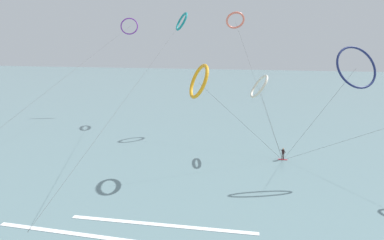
{
  "coord_description": "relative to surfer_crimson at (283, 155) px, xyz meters",
  "views": [
    {
      "loc": [
        8.03,
        -13.65,
        15.7
      ],
      "look_at": [
        0.0,
        21.02,
        7.54
      ],
      "focal_mm": 30.46,
      "sensor_mm": 36.0,
      "label": 1
    }
  ],
  "objects": [
    {
      "name": "kite_amber",
      "position": [
        -10.76,
        -6.27,
        10.63
      ],
      "size": [
        12.81,
        8.72,
        13.62
      ],
      "rotation": [
        0.0,
        0.0,
        5.26
      ],
      "color": "orange",
      "rests_on": "ground"
    },
    {
      "name": "wave_crest_mid",
      "position": [
        -15.89,
        -23.12,
        -0.76
      ],
      "size": [
        18.69,
        0.69,
        0.12
      ],
      "primitive_type": "cube",
      "rotation": [
        0.0,
        0.0,
        0.01
      ],
      "color": "white",
      "rests_on": "ground"
    },
    {
      "name": "kite_coral",
      "position": [
        -8.94,
        17.56,
        19.37
      ],
      "size": [
        10.97,
        19.22,
        21.76
      ],
      "rotation": [
        0.0,
        0.0,
        3.45
      ],
      "color": "#EA7260",
      "rests_on": "ground"
    },
    {
      "name": "wave_crest_far",
      "position": [
        -11.17,
        -20.14,
        -0.76
      ],
      "size": [
        17.05,
        1.5,
        0.12
      ],
      "primitive_type": "cube",
      "rotation": [
        0.0,
        0.0,
        0.06
      ],
      "color": "white",
      "rests_on": "ground"
    },
    {
      "name": "surfer_crimson",
      "position": [
        0.0,
        0.0,
        0.0
      ],
      "size": [
        1.4,
        0.73,
        1.7
      ],
      "rotation": [
        0.0,
        0.0,
        5.4
      ],
      "color": "red",
      "rests_on": "ground"
    },
    {
      "name": "kite_violet",
      "position": [
        -34.72,
        28.36,
        19.21
      ],
      "size": [
        4.44,
        54.27,
        22.1
      ],
      "rotation": [
        0.0,
        0.0,
        0.28
      ],
      "color": "purple",
      "rests_on": "ground"
    },
    {
      "name": "sea_water",
      "position": [
        -10.67,
        74.65,
        -0.78
      ],
      "size": [
        400.0,
        200.0,
        0.08
      ],
      "primitive_type": "cube",
      "color": "slate",
      "rests_on": "ground"
    },
    {
      "name": "kite_teal",
      "position": [
        -20.72,
        23.35,
        19.74
      ],
      "size": [
        4.29,
        49.89,
        22.57
      ],
      "rotation": [
        0.0,
        0.0,
        5.28
      ],
      "color": "teal",
      "rests_on": "ground"
    },
    {
      "name": "kite_ivory",
      "position": [
        -3.76,
        2.37,
        9.17
      ],
      "size": [
        5.51,
        4.61,
        11.72
      ],
      "rotation": [
        0.0,
        0.0,
        5.03
      ],
      "color": "silver",
      "rests_on": "ground"
    },
    {
      "name": "kite_navy",
      "position": [
        7.44,
        -3.1,
        12.39
      ],
      "size": [
        10.49,
        5.61,
        15.69
      ],
      "rotation": [
        0.0,
        0.0,
        0.51
      ],
      "color": "navy",
      "rests_on": "ground"
    }
  ]
}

